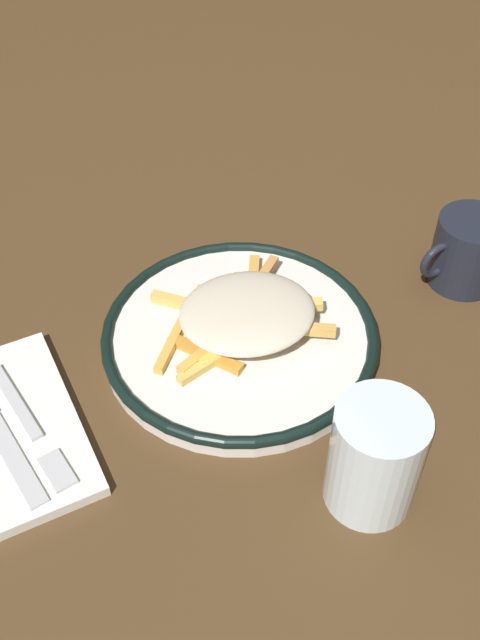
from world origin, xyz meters
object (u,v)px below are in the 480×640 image
at_px(plate, 240,336).
at_px(water_glass, 375,458).
at_px(coffee_mug, 467,251).
at_px(fork, 29,424).
at_px(fries_heap, 242,312).

distance_m(plate, water_glass, 0.23).
bearing_deg(coffee_mug, fork, -2.24).
bearing_deg(fries_heap, coffee_mug, 172.72).
distance_m(plate, fries_heap, 0.03).
distance_m(plate, coffee_mug, 0.29).
height_order(fries_heap, water_glass, water_glass).
xyz_separation_m(fries_heap, water_glass, (-0.01, 0.23, 0.02)).
bearing_deg(fork, water_glass, 140.22).
bearing_deg(fries_heap, water_glass, 92.65).
relative_size(fork, water_glass, 1.52).
bearing_deg(fries_heap, plate, 49.37).
bearing_deg(plate, fries_heap, -130.63).
relative_size(plate, fork, 1.72).
distance_m(fries_heap, coffee_mug, 0.28).
bearing_deg(water_glass, fries_heap, -87.35).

